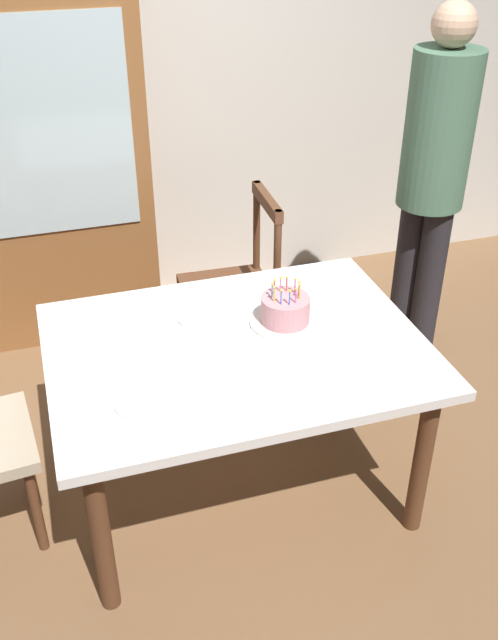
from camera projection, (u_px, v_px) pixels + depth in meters
ground at (238, 484)px, 3.09m from camera, size 6.40×6.40×0.00m
back_wall at (138, 75)px, 3.88m from camera, size 6.40×0.10×2.60m
dining_table at (237, 363)px, 2.74m from camera, size 1.41×1.05×0.73m
birthday_cake at (285, 312)px, 2.79m from camera, size 0.28×0.28×0.18m
plate_near_celebrant at (146, 400)px, 2.41m from camera, size 0.22×0.22×0.01m
plate_far_side at (203, 315)px, 2.87m from camera, size 0.22×0.22×0.01m
fork_near_celebrant at (97, 407)px, 2.38m from camera, size 0.18×0.03×0.01m
fork_far_side at (163, 321)px, 2.83m from camera, size 0.18×0.02×0.01m
chair_spindle_back at (233, 291)px, 3.58m from camera, size 0.46×0.46×0.95m
person_guest at (433, 172)px, 3.40m from camera, size 0.32×0.32×1.79m
china_cabinet at (38, 166)px, 3.68m from camera, size 1.10×0.45×1.90m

